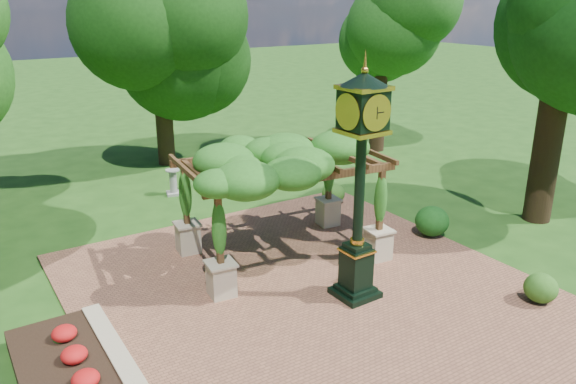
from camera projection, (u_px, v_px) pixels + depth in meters
ground at (352, 323)px, 11.81m from camera, size 120.00×120.00×0.00m
brick_plaza at (324, 302)px, 12.60m from camera, size 10.00×12.00×0.04m
border_wall at (129, 378)px, 9.80m from camera, size 0.35×5.00×0.40m
pedestal_clock at (361, 168)px, 11.85m from camera, size 1.04×1.04×5.15m
pergola at (282, 162)px, 14.03m from camera, size 5.31×3.66×3.14m
sundial at (173, 184)px, 19.39m from camera, size 0.61×0.61×0.90m
shrub_front at (541, 288)px, 12.49m from camera, size 0.78×0.78×0.67m
shrub_mid at (432, 221)px, 15.95m from camera, size 0.99×0.99×0.86m
shrub_back at (333, 193)px, 18.46m from camera, size 0.79×0.79×0.68m
tree_north at (158, 40)px, 21.51m from camera, size 4.83×4.83×7.16m
tree_east_far at (383, 13)px, 23.24m from camera, size 3.90×3.90×8.55m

